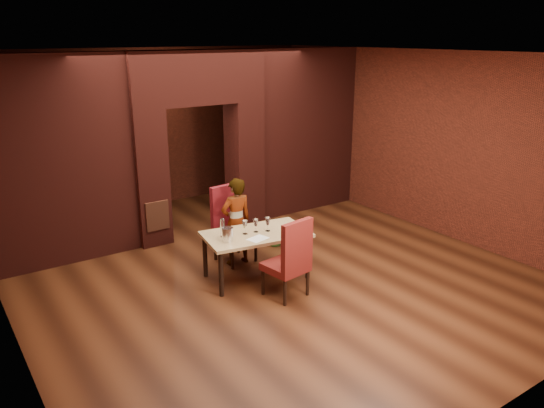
# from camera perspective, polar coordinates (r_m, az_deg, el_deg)

# --- Properties ---
(floor) EXTENTS (8.00, 8.00, 0.00)m
(floor) POSITION_cam_1_polar(r_m,az_deg,el_deg) (8.26, -1.16, -6.88)
(floor) COLOR #4B2512
(floor) RESTS_ON ground
(ceiling) EXTENTS (7.00, 8.00, 0.04)m
(ceiling) POSITION_cam_1_polar(r_m,az_deg,el_deg) (7.50, -1.32, 15.91)
(ceiling) COLOR silver
(ceiling) RESTS_ON ground
(wall_back) EXTENTS (7.00, 0.04, 3.20)m
(wall_back) POSITION_cam_1_polar(r_m,az_deg,el_deg) (11.22, -12.65, 7.92)
(wall_back) COLOR maroon
(wall_back) RESTS_ON ground
(wall_front) EXTENTS (7.00, 0.04, 3.20)m
(wall_front) POSITION_cam_1_polar(r_m,az_deg,el_deg) (5.05, 24.71, -5.44)
(wall_front) COLOR maroon
(wall_front) RESTS_ON ground
(wall_right) EXTENTS (0.04, 8.00, 3.20)m
(wall_right) POSITION_cam_1_polar(r_m,az_deg,el_deg) (10.03, 15.82, 6.54)
(wall_right) COLOR maroon
(wall_right) RESTS_ON ground
(pillar_left) EXTENTS (0.55, 0.55, 2.30)m
(pillar_left) POSITION_cam_1_polar(r_m,az_deg,el_deg) (9.15, -13.17, 2.80)
(pillar_left) COLOR maroon
(pillar_left) RESTS_ON ground
(pillar_right) EXTENTS (0.55, 0.55, 2.30)m
(pillar_right) POSITION_cam_1_polar(r_m,az_deg,el_deg) (9.97, -2.98, 4.47)
(pillar_right) COLOR maroon
(pillar_right) RESTS_ON ground
(lintel) EXTENTS (2.45, 0.55, 0.90)m
(lintel) POSITION_cam_1_polar(r_m,az_deg,el_deg) (9.26, -8.29, 13.32)
(lintel) COLOR maroon
(lintel) RESTS_ON ground
(wing_wall_left) EXTENTS (2.28, 0.35, 3.20)m
(wing_wall_left) POSITION_cam_1_polar(r_m,az_deg,el_deg) (8.65, -22.09, 4.17)
(wing_wall_left) COLOR maroon
(wing_wall_left) RESTS_ON ground
(wing_wall_right) EXTENTS (2.28, 0.35, 3.20)m
(wing_wall_right) POSITION_cam_1_polar(r_m,az_deg,el_deg) (10.66, 3.51, 7.82)
(wing_wall_right) COLOR maroon
(wing_wall_right) RESTS_ON ground
(vent_panel) EXTENTS (0.40, 0.03, 0.50)m
(vent_panel) POSITION_cam_1_polar(r_m,az_deg,el_deg) (9.06, -12.21, -1.26)
(vent_panel) COLOR #9C4C2D
(vent_panel) RESTS_ON ground
(rear_door) EXTENTS (0.90, 0.08, 2.10)m
(rear_door) POSITION_cam_1_polar(r_m,az_deg,el_deg) (11.13, -14.25, 4.84)
(rear_door) COLOR black
(rear_door) RESTS_ON ground
(rear_door_frame) EXTENTS (1.02, 0.04, 2.22)m
(rear_door_frame) POSITION_cam_1_polar(r_m,az_deg,el_deg) (11.09, -14.18, 4.80)
(rear_door_frame) COLOR black
(rear_door_frame) RESTS_ON ground
(dining_table) EXTENTS (1.62, 1.08, 0.70)m
(dining_table) POSITION_cam_1_polar(r_m,az_deg,el_deg) (7.82, -1.70, -5.52)
(dining_table) COLOR tan
(dining_table) RESTS_ON ground
(chair_far) EXTENTS (0.60, 0.60, 1.20)m
(chair_far) POSITION_cam_1_polar(r_m,az_deg,el_deg) (8.31, -4.01, -2.27)
(chair_far) COLOR maroon
(chair_far) RESTS_ON ground
(chair_near) EXTENTS (0.59, 0.59, 1.14)m
(chair_near) POSITION_cam_1_polar(r_m,az_deg,el_deg) (7.22, 1.46, -5.70)
(chair_near) COLOR maroon
(chair_near) RESTS_ON ground
(person_seated) EXTENTS (0.52, 0.35, 1.39)m
(person_seated) POSITION_cam_1_polar(r_m,az_deg,el_deg) (8.18, -3.87, -1.90)
(person_seated) COLOR white
(person_seated) RESTS_ON ground
(wine_glass_a) EXTENTS (0.08, 0.08, 0.21)m
(wine_glass_a) POSITION_cam_1_polar(r_m,az_deg,el_deg) (7.62, -2.93, -2.52)
(wine_glass_a) COLOR white
(wine_glass_a) RESTS_ON dining_table
(wine_glass_b) EXTENTS (0.08, 0.08, 0.20)m
(wine_glass_b) POSITION_cam_1_polar(r_m,az_deg,el_deg) (7.69, -1.76, -2.34)
(wine_glass_b) COLOR white
(wine_glass_b) RESTS_ON dining_table
(wine_glass_c) EXTENTS (0.08, 0.08, 0.21)m
(wine_glass_c) POSITION_cam_1_polar(r_m,az_deg,el_deg) (7.72, -0.47, -2.20)
(wine_glass_c) COLOR white
(wine_glass_c) RESTS_ON dining_table
(tasting_sheet) EXTENTS (0.32, 0.26, 0.00)m
(tasting_sheet) POSITION_cam_1_polar(r_m,az_deg,el_deg) (7.47, -1.53, -3.76)
(tasting_sheet) COLOR white
(tasting_sheet) RESTS_ON dining_table
(wine_bucket) EXTENTS (0.16, 0.16, 0.20)m
(wine_bucket) POSITION_cam_1_polar(r_m,az_deg,el_deg) (7.38, -4.80, -3.27)
(wine_bucket) COLOR silver
(wine_bucket) RESTS_ON dining_table
(water_bottle) EXTENTS (0.06, 0.06, 0.28)m
(water_bottle) POSITION_cam_1_polar(r_m,az_deg,el_deg) (7.53, -5.35, -2.52)
(water_bottle) COLOR white
(water_bottle) RESTS_ON dining_table
(potted_plant) EXTENTS (0.43, 0.37, 0.47)m
(potted_plant) POSITION_cam_1_polar(r_m,az_deg,el_deg) (9.04, 0.34, -3.02)
(potted_plant) COLOR #306926
(potted_plant) RESTS_ON ground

